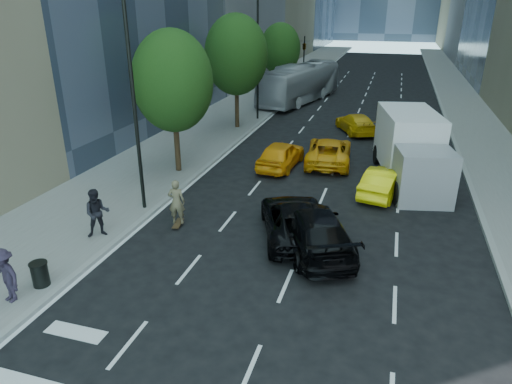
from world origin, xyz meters
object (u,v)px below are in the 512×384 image
(skateboarder, at_px, (177,205))
(black_sedan_lincoln, at_px, (294,219))
(city_bus, at_px, (300,83))
(trash_can, at_px, (40,274))
(black_sedan_mercedes, at_px, (314,229))
(box_truck, at_px, (411,149))

(skateboarder, bearing_deg, black_sedan_lincoln, 175.74)
(city_bus, distance_m, trash_can, 33.00)
(black_sedan_lincoln, distance_m, city_bus, 27.43)
(skateboarder, height_order, black_sedan_mercedes, skateboarder)
(skateboarder, distance_m, black_sedan_mercedes, 5.77)
(skateboarder, relative_size, trash_can, 2.42)
(black_sedan_lincoln, relative_size, trash_can, 6.51)
(black_sedan_lincoln, bearing_deg, black_sedan_mercedes, 119.63)
(city_bus, bearing_deg, black_sedan_mercedes, -64.36)
(skateboarder, xyz_separation_m, black_sedan_lincoln, (4.86, 0.55, -0.24))
(skateboarder, relative_size, box_truck, 0.25)
(skateboarder, xyz_separation_m, box_truck, (9.29, 8.32, 0.81))
(skateboarder, distance_m, black_sedan_lincoln, 4.90)
(trash_can, bearing_deg, black_sedan_mercedes, 33.29)
(skateboarder, relative_size, black_sedan_mercedes, 0.35)
(city_bus, xyz_separation_m, box_truck, (9.73, -19.13, 0.03))
(skateboarder, height_order, black_sedan_lincoln, skateboarder)
(box_truck, bearing_deg, city_bus, 105.10)
(city_bus, xyz_separation_m, trash_can, (-1.80, -32.93, -1.19))
(black_sedan_mercedes, height_order, city_bus, city_bus)
(city_bus, bearing_deg, black_sedan_lincoln, -65.86)
(black_sedan_mercedes, xyz_separation_m, trash_can, (-8.01, -5.26, -0.25))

